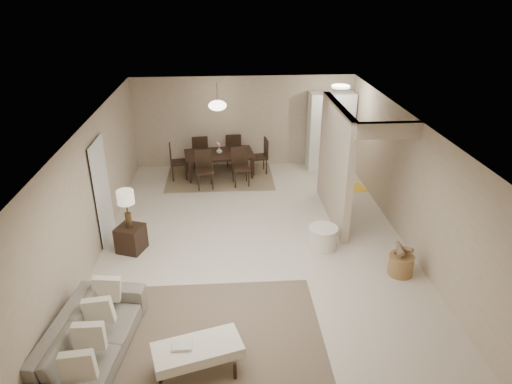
{
  "coord_description": "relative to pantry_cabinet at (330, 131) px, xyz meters",
  "views": [
    {
      "loc": [
        -0.52,
        -7.68,
        4.8
      ],
      "look_at": [
        0.05,
        0.34,
        1.05
      ],
      "focal_mm": 32.0,
      "sensor_mm": 36.0,
      "label": 1
    }
  ],
  "objects": [
    {
      "name": "left_wall",
      "position": [
        -5.35,
        -4.15,
        0.2
      ],
      "size": [
        0.0,
        9.0,
        9.0
      ],
      "primitive_type": "plane",
      "rotation": [
        1.57,
        0.0,
        1.57
      ],
      "color": "tan",
      "rests_on": "floor"
    },
    {
      "name": "floor",
      "position": [
        -2.35,
        -4.15,
        -1.05
      ],
      "size": [
        9.0,
        9.0,
        0.0
      ],
      "primitive_type": "plane",
      "color": "beige",
      "rests_on": "ground"
    },
    {
      "name": "back_wall",
      "position": [
        -2.35,
        0.35,
        0.2
      ],
      "size": [
        6.0,
        0.0,
        6.0
      ],
      "primitive_type": "plane",
      "rotation": [
        1.57,
        0.0,
        0.0
      ],
      "color": "tan",
      "rests_on": "floor"
    },
    {
      "name": "flush_light",
      "position": [
        -0.05,
        -0.95,
        1.41
      ],
      "size": [
        0.44,
        0.44,
        0.05
      ],
      "primitive_type": "cylinder",
      "color": "white",
      "rests_on": "ceiling"
    },
    {
      "name": "doorway",
      "position": [
        -5.32,
        -3.55,
        -0.03
      ],
      "size": [
        0.04,
        0.9,
        2.04
      ],
      "primitive_type": "cube",
      "color": "black",
      "rests_on": "floor"
    },
    {
      "name": "wicker_basket",
      "position": [
        0.19,
        -5.22,
        -0.86
      ],
      "size": [
        0.51,
        0.51,
        0.37
      ],
      "primitive_type": "cylinder",
      "rotation": [
        0.0,
        0.0,
        -0.18
      ],
      "color": "brown",
      "rests_on": "floor"
    },
    {
      "name": "ceiling",
      "position": [
        -2.35,
        -4.15,
        1.45
      ],
      "size": [
        9.0,
        9.0,
        0.0
      ],
      "primitive_type": "plane",
      "rotation": [
        3.14,
        0.0,
        0.0
      ],
      "color": "white",
      "rests_on": "back_wall"
    },
    {
      "name": "right_wall",
      "position": [
        0.65,
        -4.15,
        0.2
      ],
      "size": [
        0.0,
        9.0,
        9.0
      ],
      "primitive_type": "plane",
      "rotation": [
        1.57,
        0.0,
        -1.57
      ],
      "color": "tan",
      "rests_on": "floor"
    },
    {
      "name": "pendant_light",
      "position": [
        -3.04,
        -0.45,
        0.87
      ],
      "size": [
        0.46,
        0.46,
        0.71
      ],
      "color": "#4A361F",
      "rests_on": "ceiling"
    },
    {
      "name": "living_rug",
      "position": [
        -3.12,
        -6.9,
        -1.04
      ],
      "size": [
        3.2,
        3.2,
        0.01
      ],
      "primitive_type": "cube",
      "color": "brown",
      "rests_on": "floor"
    },
    {
      "name": "pantry_cabinet",
      "position": [
        0.0,
        0.0,
        0.0
      ],
      "size": [
        1.2,
        0.55,
        2.1
      ],
      "primitive_type": "cube",
      "color": "white",
      "rests_on": "floor"
    },
    {
      "name": "dining_chairs",
      "position": [
        -3.04,
        -0.45,
        -0.57
      ],
      "size": [
        2.61,
        2.01,
        0.96
      ],
      "color": "black",
      "rests_on": "dining_rug"
    },
    {
      "name": "sofa",
      "position": [
        -4.8,
        -6.9,
        -0.71
      ],
      "size": [
        2.42,
        1.23,
        0.67
      ],
      "primitive_type": "imported",
      "rotation": [
        0.0,
        0.0,
        1.42
      ],
      "color": "gray",
      "rests_on": "floor"
    },
    {
      "name": "yellow_mat",
      "position": [
        0.16,
        -1.51,
        -1.04
      ],
      "size": [
        0.95,
        0.64,
        0.01
      ],
      "primitive_type": "cube",
      "rotation": [
        0.0,
        0.0,
        0.1
      ],
      "color": "yellow",
      "rests_on": "floor"
    },
    {
      "name": "table_lamp",
      "position": [
        -4.75,
        -4.07,
        0.03
      ],
      "size": [
        0.32,
        0.32,
        0.76
      ],
      "color": "#4A361F",
      "rests_on": "side_table"
    },
    {
      "name": "dining_rug",
      "position": [
        -3.04,
        -0.45,
        -1.04
      ],
      "size": [
        2.8,
        2.1,
        0.01
      ],
      "primitive_type": "cube",
      "color": "#7C664C",
      "rests_on": "floor"
    },
    {
      "name": "round_pouf",
      "position": [
        -1.03,
        -4.25,
        -0.83
      ],
      "size": [
        0.57,
        0.57,
        0.44
      ],
      "primitive_type": "cylinder",
      "color": "silver",
      "rests_on": "floor"
    },
    {
      "name": "ottoman_bench",
      "position": [
        -3.32,
        -7.2,
        -0.71
      ],
      "size": [
        1.27,
        0.84,
        0.42
      ],
      "rotation": [
        0.0,
        0.0,
        0.28
      ],
      "color": "silver",
      "rests_on": "living_rug"
    },
    {
      "name": "side_table",
      "position": [
        -4.75,
        -4.07,
        -0.79
      ],
      "size": [
        0.6,
        0.6,
        0.52
      ],
      "primitive_type": "cube",
      "rotation": [
        0.0,
        0.0,
        -0.37
      ],
      "color": "black",
      "rests_on": "floor"
    },
    {
      "name": "vase",
      "position": [
        -3.04,
        -0.45,
        -0.33
      ],
      "size": [
        0.17,
        0.17,
        0.16
      ],
      "primitive_type": "imported",
      "rotation": [
        0.0,
        0.0,
        0.08
      ],
      "color": "white",
      "rests_on": "dining_table"
    },
    {
      "name": "partition",
      "position": [
        -0.55,
        -2.9,
        0.2
      ],
      "size": [
        0.15,
        2.5,
        2.5
      ],
      "primitive_type": "cube",
      "color": "tan",
      "rests_on": "floor"
    },
    {
      "name": "dining_table",
      "position": [
        -3.04,
        -0.45,
        -0.73
      ],
      "size": [
        1.91,
        1.22,
        0.63
      ],
      "primitive_type": "imported",
      "rotation": [
        0.0,
        0.0,
        0.12
      ],
      "color": "black",
      "rests_on": "dining_rug"
    }
  ]
}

